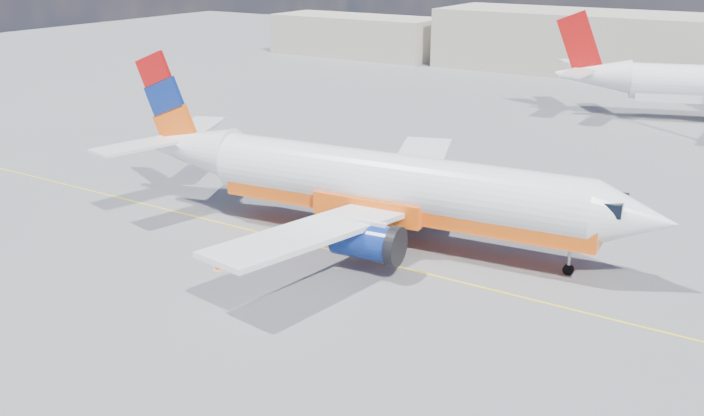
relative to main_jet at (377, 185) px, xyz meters
The scene contains 5 objects.
ground 6.90m from the main_jet, 78.62° to the right, with size 240.00×240.00×0.00m, color slate.
taxi_line 4.63m from the main_jet, 67.56° to the right, with size 70.00×0.15×0.01m, color yellow.
terminal_annex 79.35m from the main_jet, 123.52° to the left, with size 26.00×10.00×6.00m, color #BAB1A0.
main_jet is the anchor object (origin of this frame).
traffic_cone 10.38m from the main_jet, 119.69° to the right, with size 0.39×0.39×0.54m.
Camera 1 is at (21.35, -31.65, 16.98)m, focal length 40.00 mm.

